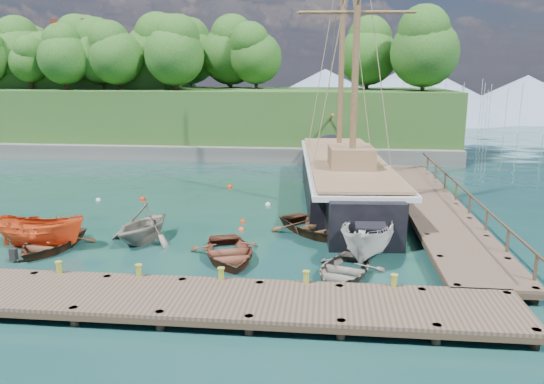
{
  "coord_description": "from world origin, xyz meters",
  "views": [
    {
      "loc": [
        5.62,
        -22.36,
        7.83
      ],
      "look_at": [
        2.98,
        2.75,
        2.0
      ],
      "focal_mm": 35.0,
      "sensor_mm": 36.0,
      "label": 1
    }
  ],
  "objects_px": {
    "rowboat_2": "(229,259)",
    "motorboat_orange": "(42,247)",
    "rowboat_1": "(144,241)",
    "rowboat_4": "(316,234)",
    "rowboat_3": "(343,277)",
    "cabin_boat_white": "(369,256)",
    "schooner": "(344,181)",
    "rowboat_0": "(51,249)"
  },
  "relations": [
    {
      "from": "rowboat_2",
      "to": "rowboat_0",
      "type": "bearing_deg",
      "value": 158.57
    },
    {
      "from": "rowboat_0",
      "to": "cabin_boat_white",
      "type": "bearing_deg",
      "value": 8.09
    },
    {
      "from": "rowboat_1",
      "to": "rowboat_4",
      "type": "relative_size",
      "value": 0.8
    },
    {
      "from": "rowboat_0",
      "to": "motorboat_orange",
      "type": "bearing_deg",
      "value": 162.22
    },
    {
      "from": "rowboat_1",
      "to": "rowboat_4",
      "type": "xyz_separation_m",
      "value": [
        8.03,
        1.94,
        0.0
      ]
    },
    {
      "from": "rowboat_0",
      "to": "rowboat_4",
      "type": "height_order",
      "value": "rowboat_4"
    },
    {
      "from": "motorboat_orange",
      "to": "cabin_boat_white",
      "type": "distance_m",
      "value": 14.69
    },
    {
      "from": "motorboat_orange",
      "to": "rowboat_1",
      "type": "bearing_deg",
      "value": -71.11
    },
    {
      "from": "rowboat_2",
      "to": "rowboat_4",
      "type": "bearing_deg",
      "value": 29.68
    },
    {
      "from": "rowboat_1",
      "to": "motorboat_orange",
      "type": "bearing_deg",
      "value": -146.95
    },
    {
      "from": "rowboat_0",
      "to": "schooner",
      "type": "distance_m",
      "value": 17.43
    },
    {
      "from": "motorboat_orange",
      "to": "cabin_boat_white",
      "type": "bearing_deg",
      "value": -86.51
    },
    {
      "from": "rowboat_3",
      "to": "motorboat_orange",
      "type": "xyz_separation_m",
      "value": [
        -13.5,
        2.19,
        0.0
      ]
    },
    {
      "from": "rowboat_3",
      "to": "motorboat_orange",
      "type": "bearing_deg",
      "value": -170.79
    },
    {
      "from": "rowboat_0",
      "to": "rowboat_1",
      "type": "xyz_separation_m",
      "value": [
        3.77,
        1.54,
        0.0
      ]
    },
    {
      "from": "rowboat_2",
      "to": "rowboat_3",
      "type": "distance_m",
      "value": 4.99
    },
    {
      "from": "rowboat_2",
      "to": "motorboat_orange",
      "type": "xyz_separation_m",
      "value": [
        -8.73,
        0.73,
        0.0
      ]
    },
    {
      "from": "rowboat_0",
      "to": "motorboat_orange",
      "type": "xyz_separation_m",
      "value": [
        -0.55,
        0.24,
        0.0
      ]
    },
    {
      "from": "rowboat_1",
      "to": "schooner",
      "type": "distance_m",
      "value": 13.62
    },
    {
      "from": "rowboat_1",
      "to": "motorboat_orange",
      "type": "height_order",
      "value": "rowboat_1"
    },
    {
      "from": "rowboat_0",
      "to": "rowboat_1",
      "type": "distance_m",
      "value": 4.07
    },
    {
      "from": "rowboat_4",
      "to": "schooner",
      "type": "height_order",
      "value": "schooner"
    },
    {
      "from": "schooner",
      "to": "rowboat_2",
      "type": "bearing_deg",
      "value": -118.0
    },
    {
      "from": "rowboat_3",
      "to": "cabin_boat_white",
      "type": "relative_size",
      "value": 0.74
    },
    {
      "from": "rowboat_3",
      "to": "rowboat_4",
      "type": "bearing_deg",
      "value": 120.42
    },
    {
      "from": "rowboat_4",
      "to": "motorboat_orange",
      "type": "xyz_separation_m",
      "value": [
        -12.35,
        -3.25,
        0.0
      ]
    },
    {
      "from": "rowboat_0",
      "to": "rowboat_4",
      "type": "bearing_deg",
      "value": 22.11
    },
    {
      "from": "rowboat_4",
      "to": "motorboat_orange",
      "type": "bearing_deg",
      "value": 154.49
    },
    {
      "from": "schooner",
      "to": "motorboat_orange",
      "type": "bearing_deg",
      "value": -145.94
    },
    {
      "from": "rowboat_4",
      "to": "cabin_boat_white",
      "type": "bearing_deg",
      "value": -91.19
    },
    {
      "from": "rowboat_2",
      "to": "rowboat_3",
      "type": "xyz_separation_m",
      "value": [
        4.77,
        -1.47,
        0.0
      ]
    },
    {
      "from": "rowboat_0",
      "to": "cabin_boat_white",
      "type": "distance_m",
      "value": 14.15
    },
    {
      "from": "cabin_boat_white",
      "to": "schooner",
      "type": "bearing_deg",
      "value": 110.02
    },
    {
      "from": "motorboat_orange",
      "to": "schooner",
      "type": "distance_m",
      "value": 17.71
    },
    {
      "from": "rowboat_1",
      "to": "cabin_boat_white",
      "type": "xyz_separation_m",
      "value": [
        10.37,
        -0.94,
        0.0
      ]
    },
    {
      "from": "rowboat_2",
      "to": "rowboat_4",
      "type": "height_order",
      "value": "rowboat_4"
    },
    {
      "from": "rowboat_2",
      "to": "rowboat_3",
      "type": "height_order",
      "value": "rowboat_2"
    },
    {
      "from": "rowboat_0",
      "to": "rowboat_4",
      "type": "xyz_separation_m",
      "value": [
        11.8,
        3.48,
        0.0
      ]
    },
    {
      "from": "rowboat_2",
      "to": "rowboat_4",
      "type": "relative_size",
      "value": 0.92
    },
    {
      "from": "rowboat_2",
      "to": "motorboat_orange",
      "type": "distance_m",
      "value": 8.76
    },
    {
      "from": "rowboat_3",
      "to": "cabin_boat_white",
      "type": "distance_m",
      "value": 2.82
    },
    {
      "from": "rowboat_3",
      "to": "schooner",
      "type": "distance_m",
      "value": 13.2
    }
  ]
}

